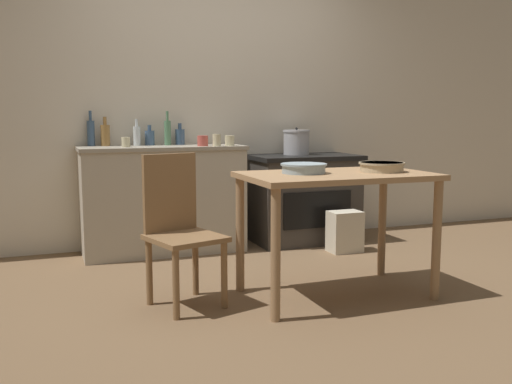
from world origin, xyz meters
TOP-DOWN VIEW (x-y plane):
  - ground_plane at (0.00, 0.00)m, footprint 14.00×14.00m
  - wall_back at (0.00, 1.58)m, footprint 8.00×0.07m
  - counter_cabinet at (-0.55, 1.30)m, footprint 1.37×0.54m
  - stove at (0.75, 1.26)m, footprint 0.97×0.62m
  - work_table at (0.25, -0.28)m, footprint 1.19×0.71m
  - chair at (-0.72, -0.09)m, footprint 0.50×0.50m
  - flour_sack at (0.90, 0.75)m, footprint 0.27×0.19m
  - stock_pot at (0.70, 1.32)m, footprint 0.25×0.25m
  - mixing_bowl_large at (0.05, -0.22)m, footprint 0.29×0.29m
  - mixing_bowl_small at (0.56, -0.30)m, footprint 0.30×0.30m
  - bottle_far_left at (-0.35, 1.47)m, footprint 0.08×0.08m
  - bottle_left at (-1.10, 1.50)m, footprint 0.06×0.06m
  - bottle_mid_left at (-0.73, 1.43)m, footprint 0.06×0.06m
  - bottle_center_left at (-0.62, 1.45)m, footprint 0.08×0.08m
  - bottle_center at (-0.99, 1.46)m, footprint 0.08×0.08m
  - bottle_center_right at (-0.47, 1.40)m, footprint 0.06×0.06m
  - cup_mid_right at (-0.85, 1.23)m, footprint 0.07×0.07m
  - cup_right at (0.00, 1.14)m, footprint 0.08×0.08m
  - cup_far_right at (-0.23, 1.16)m, footprint 0.09×0.09m
  - cup_end_right at (-0.13, 1.10)m, footprint 0.07×0.07m

SIDE VIEW (x-z plane):
  - ground_plane at x=0.00m, z-range 0.00..0.00m
  - flour_sack at x=0.90m, z-range 0.00..0.35m
  - stove at x=0.75m, z-range 0.00..0.80m
  - counter_cabinet at x=-0.55m, z-range 0.00..0.91m
  - chair at x=-0.72m, z-range 0.02..0.95m
  - work_table at x=0.25m, z-range 0.28..1.08m
  - mixing_bowl_small at x=0.56m, z-range 0.80..0.86m
  - mixing_bowl_large at x=0.05m, z-range 0.80..0.86m
  - stock_pot at x=0.70m, z-range 0.79..1.04m
  - cup_mid_right at x=-0.85m, z-range 0.90..0.98m
  - cup_right at x=0.00m, z-range 0.90..0.99m
  - cup_far_right at x=-0.23m, z-range 0.90..0.99m
  - cup_end_right at x=-0.13m, z-range 0.90..1.00m
  - bottle_center_left at x=-0.62m, z-range 0.88..1.06m
  - bottle_far_left at x=-0.35m, z-range 0.88..1.07m
  - bottle_mid_left at x=-0.73m, z-range 0.88..1.10m
  - bottle_center at x=-0.99m, z-range 0.88..1.12m
  - bottle_center_right at x=-0.47m, z-range 0.87..1.16m
  - bottle_left at x=-1.10m, z-range 0.87..1.16m
  - wall_back at x=0.00m, z-range 0.00..2.55m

